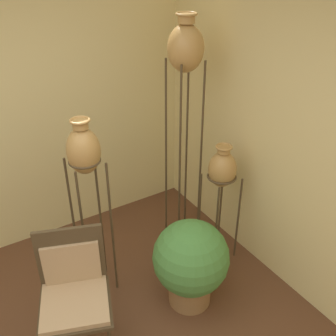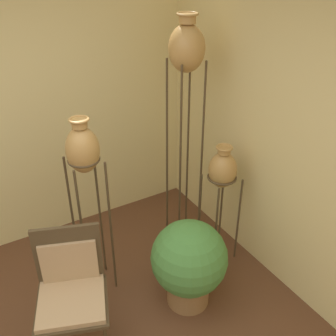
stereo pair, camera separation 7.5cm
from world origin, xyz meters
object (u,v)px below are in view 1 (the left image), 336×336
object	(u,v)px
vase_stand_tall	(186,56)
chair	(74,288)
vase_stand_short	(222,172)
vase_stand_medium	(84,156)
potted_plant	(191,261)

from	to	relation	value
vase_stand_tall	chair	bearing A→B (deg)	-154.14
vase_stand_tall	vase_stand_short	size ratio (longest dim) A/B	1.86
vase_stand_medium	chair	xyz separation A→B (m)	(-0.36, -0.48, -0.74)
vase_stand_medium	potted_plant	size ratio (longest dim) A/B	2.03
vase_stand_medium	chair	distance (m)	0.95
vase_stand_tall	vase_stand_short	world-z (taller)	vase_stand_tall
vase_stand_short	chair	xyz separation A→B (m)	(-1.52, -0.25, -0.36)
vase_stand_tall	chair	xyz separation A→B (m)	(-1.39, -0.67, -1.31)
vase_stand_tall	vase_stand_medium	size ratio (longest dim) A/B	1.37
vase_stand_medium	vase_stand_short	distance (m)	1.25
vase_stand_tall	chair	distance (m)	2.02
chair	potted_plant	bearing A→B (deg)	14.37
vase_stand_short	potted_plant	world-z (taller)	vase_stand_short
vase_stand_tall	vase_stand_medium	xyz separation A→B (m)	(-1.03, -0.19, -0.57)
vase_stand_short	vase_stand_medium	bearing A→B (deg)	168.61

